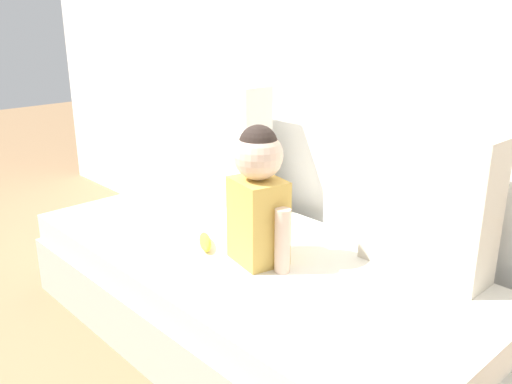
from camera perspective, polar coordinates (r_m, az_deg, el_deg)
ground_plane at (r=2.28m, az=-0.68°, el=-14.79°), size 12.00×12.00×0.00m
couch at (r=2.18m, az=-0.70°, el=-10.75°), size 1.93×0.89×0.37m
throw_pillow_left at (r=2.60m, az=-3.01°, el=5.22°), size 0.45×0.16×0.56m
throw_pillow_right at (r=1.95m, az=17.60°, el=-1.04°), size 0.45×0.16×0.51m
toddler at (r=1.93m, az=0.23°, el=-0.14°), size 0.30×0.19×0.51m
banana at (r=2.14m, az=-5.32°, el=-5.19°), size 0.17×0.13×0.04m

